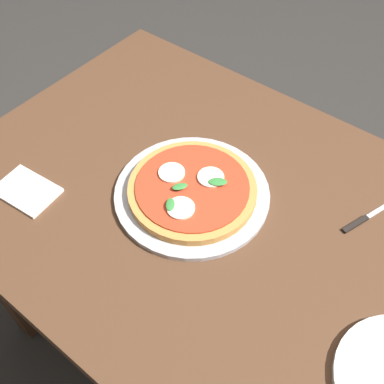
# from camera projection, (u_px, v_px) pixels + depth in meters

# --- Properties ---
(ground_plane) EXTENTS (6.00, 6.00, 0.00)m
(ground_plane) POSITION_uv_depth(u_px,v_px,m) (210.00, 342.00, 1.51)
(ground_plane) COLOR #2D2B28
(dining_table) EXTENTS (1.19, 0.81, 0.74)m
(dining_table) POSITION_uv_depth(u_px,v_px,m) (218.00, 239.00, 1.03)
(dining_table) COLOR #4C301E
(dining_table) RESTS_ON ground_plane
(serving_tray) EXTENTS (0.33, 0.33, 0.01)m
(serving_tray) POSITION_uv_depth(u_px,v_px,m) (192.00, 193.00, 0.96)
(serving_tray) COLOR #B2B2B7
(serving_tray) RESTS_ON dining_table
(pizza) EXTENTS (0.27, 0.27, 0.03)m
(pizza) POSITION_uv_depth(u_px,v_px,m) (192.00, 189.00, 0.95)
(pizza) COLOR #C6843F
(pizza) RESTS_ON serving_tray
(napkin) EXTENTS (0.14, 0.10, 0.01)m
(napkin) POSITION_uv_depth(u_px,v_px,m) (27.00, 191.00, 0.97)
(napkin) COLOR white
(napkin) RESTS_ON dining_table
(knife) EXTENTS (0.06, 0.15, 0.01)m
(knife) POSITION_uv_depth(u_px,v_px,m) (364.00, 219.00, 0.92)
(knife) COLOR black
(knife) RESTS_ON dining_table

